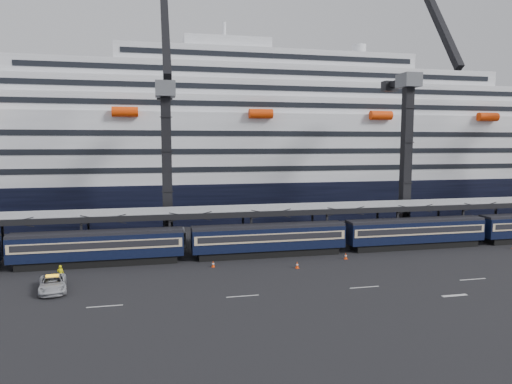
# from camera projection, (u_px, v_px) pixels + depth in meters

# --- Properties ---
(ground) EXTENTS (260.00, 260.00, 0.00)m
(ground) POSITION_uv_depth(u_px,v_px,m) (365.00, 274.00, 48.39)
(ground) COLOR black
(ground) RESTS_ON ground
(lane_markings) EXTENTS (111.00, 4.27, 0.02)m
(lane_markings) POSITION_uv_depth(u_px,v_px,m) (465.00, 284.00, 45.05)
(lane_markings) COLOR beige
(lane_markings) RESTS_ON ground
(train) EXTENTS (133.05, 3.00, 4.05)m
(train) POSITION_uv_depth(u_px,v_px,m) (295.00, 237.00, 56.87)
(train) COLOR black
(train) RESTS_ON ground
(canopy) EXTENTS (130.00, 6.25, 5.53)m
(canopy) POSITION_uv_depth(u_px,v_px,m) (320.00, 207.00, 61.42)
(canopy) COLOR gray
(canopy) RESTS_ON ground
(cruise_ship) EXTENTS (214.09, 28.84, 34.00)m
(cruise_ship) POSITION_uv_depth(u_px,v_px,m) (259.00, 151.00, 91.49)
(cruise_ship) COLOR black
(cruise_ship) RESTS_ON ground
(crane_dark_near) EXTENTS (4.50, 17.75, 35.08)m
(crane_dark_near) POSITION_uv_depth(u_px,v_px,m) (167.00, 158.00, 60.89)
(crane_dark_near) COLOR #505358
(crane_dark_near) RESTS_ON ground
(crane_dark_mid) EXTENTS (4.50, 18.24, 39.64)m
(crane_dark_mid) POSITION_uv_depth(u_px,v_px,m) (408.00, 147.00, 67.24)
(crane_dark_mid) COLOR #505358
(crane_dark_mid) RESTS_ON ground
(pickup_truck) EXTENTS (3.29, 5.51, 1.43)m
(pickup_truck) POSITION_uv_depth(u_px,v_px,m) (53.00, 284.00, 42.83)
(pickup_truck) COLOR #A7A9AF
(pickup_truck) RESTS_ON ground
(worker) EXTENTS (0.70, 0.50, 1.78)m
(worker) POSITION_uv_depth(u_px,v_px,m) (61.00, 274.00, 45.51)
(worker) COLOR #D9CB0B
(worker) RESTS_ON ground
(traffic_cone_c) EXTENTS (0.37, 0.37, 0.74)m
(traffic_cone_c) POSITION_uv_depth(u_px,v_px,m) (213.00, 264.00, 51.24)
(traffic_cone_c) COLOR #FB3E07
(traffic_cone_c) RESTS_ON ground
(traffic_cone_d) EXTENTS (0.39, 0.39, 0.78)m
(traffic_cone_d) POSITION_uv_depth(u_px,v_px,m) (297.00, 265.00, 50.77)
(traffic_cone_d) COLOR #FB3E07
(traffic_cone_d) RESTS_ON ground
(traffic_cone_e) EXTENTS (0.39, 0.39, 0.77)m
(traffic_cone_e) POSITION_uv_depth(u_px,v_px,m) (346.00, 256.00, 54.81)
(traffic_cone_e) COLOR #FB3E07
(traffic_cone_e) RESTS_ON ground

